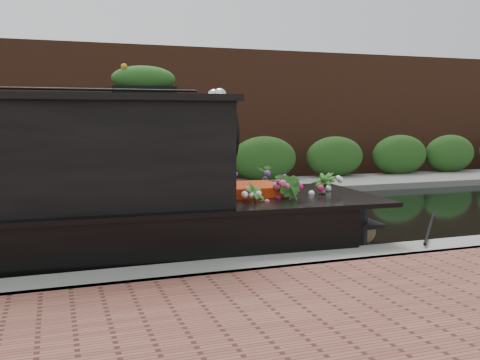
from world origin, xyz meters
name	(u,v)px	position (x,y,z in m)	size (l,w,h in m)	color
ground	(133,232)	(0.00, 0.00, 0.00)	(80.00, 80.00, 0.00)	black
near_bank_coping	(175,292)	(0.00, -3.30, 0.00)	(40.00, 0.60, 0.50)	gray
far_bank_path	(109,197)	(0.00, 4.20, 0.00)	(40.00, 2.40, 0.34)	#61615D
far_hedge	(105,192)	(0.00, 5.10, 0.00)	(40.00, 1.10, 2.80)	#214918
far_brick_wall	(99,183)	(0.00, 7.20, 0.00)	(40.00, 1.00, 8.00)	#4E2A1A
rope_fender	(360,230)	(3.31, -1.77, 0.15)	(0.30, 0.30, 0.42)	brown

